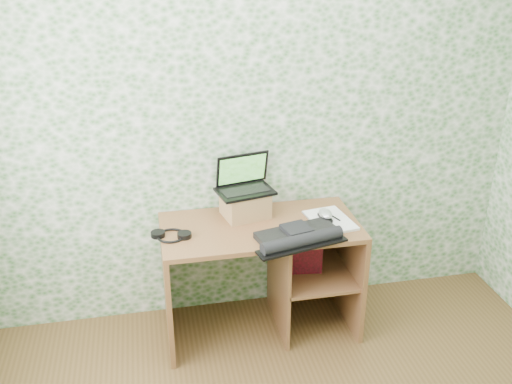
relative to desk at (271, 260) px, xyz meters
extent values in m
plane|color=silver|center=(-0.08, 0.28, 0.82)|extent=(3.50, 0.00, 3.50)
cube|color=brown|center=(-0.08, -0.03, 0.25)|extent=(1.20, 0.60, 0.03)
cube|color=brown|center=(-0.66, -0.03, -0.12)|extent=(0.03, 0.60, 0.72)
cube|color=brown|center=(0.51, -0.03, -0.12)|extent=(0.03, 0.60, 0.72)
cube|color=brown|center=(0.04, -0.03, -0.12)|extent=(0.02, 0.56, 0.72)
cube|color=brown|center=(0.27, -0.03, -0.10)|extent=(0.46, 0.56, 0.02)
cube|color=brown|center=(0.28, 0.26, -0.12)|extent=(0.48, 0.02, 0.72)
cube|color=#A5764A|center=(-0.14, 0.12, 0.35)|extent=(0.31, 0.27, 0.16)
cube|color=black|center=(-0.14, 0.12, 0.44)|extent=(0.38, 0.30, 0.02)
cube|color=black|center=(-0.14, 0.11, 0.45)|extent=(0.31, 0.19, 0.00)
cube|color=black|center=(-0.14, 0.21, 0.55)|extent=(0.34, 0.12, 0.21)
cube|color=#295D1A|center=(-0.14, 0.20, 0.55)|extent=(0.30, 0.10, 0.18)
cube|color=black|center=(0.10, -0.20, 0.29)|extent=(0.50, 0.28, 0.04)
cube|color=black|center=(0.10, -0.20, 0.30)|extent=(0.18, 0.18, 0.06)
cylinder|color=black|center=(0.10, -0.33, 0.31)|extent=(0.50, 0.19, 0.08)
cube|color=black|center=(0.10, -0.33, 0.28)|extent=(0.55, 0.23, 0.01)
torus|color=black|center=(-0.62, -0.07, 0.28)|extent=(0.21, 0.21, 0.01)
cylinder|color=black|center=(-0.69, -0.05, 0.28)|extent=(0.08, 0.08, 0.03)
cylinder|color=black|center=(-0.54, -0.09, 0.28)|extent=(0.08, 0.08, 0.03)
cube|color=white|center=(0.35, -0.07, 0.28)|extent=(0.28, 0.36, 0.02)
ellipsoid|color=silver|center=(0.32, -0.05, 0.31)|extent=(0.08, 0.13, 0.04)
cylinder|color=black|center=(0.38, -0.03, 0.29)|extent=(0.06, 0.14, 0.01)
cube|color=maroon|center=(0.20, -0.03, 0.05)|extent=(0.25, 0.11, 0.29)
camera|label=1|loc=(-0.71, -3.02, 1.88)|focal=40.00mm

